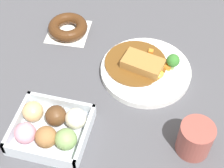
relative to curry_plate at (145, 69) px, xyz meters
The scene contains 5 objects.
ground_plane 0.13m from the curry_plate, 45.16° to the left, with size 1.60×1.60×0.00m, color #4C4C51.
curry_plate is the anchor object (origin of this frame).
donut_box 0.30m from the curry_plate, 54.18° to the left, with size 0.17×0.16×0.06m.
chocolate_ring_donut 0.28m from the curry_plate, 22.85° to the right, with size 0.13×0.13×0.04m.
coffee_mug 0.25m from the curry_plate, 125.74° to the left, with size 0.08×0.08×0.08m, color #9E4C42.
Camera 1 is at (-0.16, 0.52, 0.69)m, focal length 54.68 mm.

